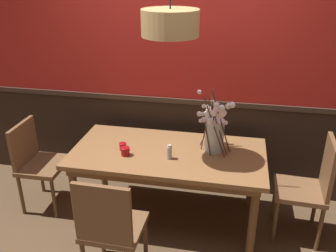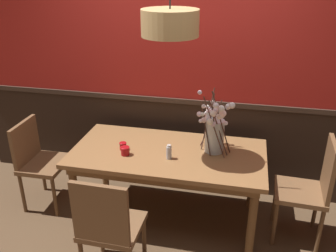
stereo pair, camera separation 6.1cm
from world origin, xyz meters
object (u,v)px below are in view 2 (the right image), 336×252
at_px(chair_near_side_left, 108,225).
at_px(vase_with_blossoms, 214,132).
at_px(pendant_lamp, 170,23).
at_px(dining_table, 168,159).
at_px(chair_head_east_end, 311,186).
at_px(chair_far_side_right, 211,134).
at_px(condiment_bottle, 169,152).
at_px(candle_holder_nearer_edge, 125,151).
at_px(chair_head_west_end, 38,158).
at_px(chair_far_side_left, 160,129).
at_px(candle_holder_nearer_center, 123,146).

bearing_deg(chair_near_side_left, vase_with_blossoms, 54.02).
bearing_deg(pendant_lamp, dining_table, 114.42).
distance_m(dining_table, chair_near_side_left, 0.89).
relative_size(chair_head_east_end, vase_with_blossoms, 1.58).
relative_size(chair_far_side_right, condiment_bottle, 7.16).
bearing_deg(candle_holder_nearer_edge, chair_head_west_end, 172.80).
relative_size(dining_table, pendant_lamp, 1.59).
xyz_separation_m(dining_table, candle_holder_nearer_edge, (-0.36, -0.14, 0.12)).
bearing_deg(vase_with_blossoms, chair_head_east_end, -6.20).
distance_m(chair_far_side_right, condiment_bottle, 1.06).
bearing_deg(pendant_lamp, condiment_bottle, -84.44).
xyz_separation_m(chair_head_east_end, condiment_bottle, (-1.22, -0.12, 0.25)).
bearing_deg(candle_holder_nearer_edge, pendant_lamp, 11.11).
bearing_deg(vase_with_blossoms, pendant_lamp, -157.89).
bearing_deg(chair_near_side_left, condiment_bottle, 66.84).
relative_size(chair_head_east_end, chair_far_side_left, 1.03).
bearing_deg(vase_with_blossoms, chair_far_side_right, 97.05).
distance_m(chair_head_west_end, vase_with_blossoms, 1.78).
bearing_deg(candle_holder_nearer_center, chair_near_side_left, -79.85).
xyz_separation_m(chair_far_side_right, condiment_bottle, (-0.27, -1.00, 0.26)).
bearing_deg(condiment_bottle, chair_head_east_end, 5.51).
distance_m(dining_table, vase_with_blossoms, 0.50).
distance_m(dining_table, condiment_bottle, 0.20).
relative_size(chair_near_side_left, pendant_lamp, 0.86).
xyz_separation_m(dining_table, chair_near_side_left, (-0.27, -0.84, -0.13)).
bearing_deg(chair_far_side_right, candle_holder_nearer_edge, -123.11).
bearing_deg(pendant_lamp, chair_near_side_left, -111.16).
bearing_deg(condiment_bottle, candle_holder_nearer_edge, -177.63).
xyz_separation_m(chair_far_side_right, pendant_lamp, (-0.27, -0.94, 1.34)).
bearing_deg(chair_head_west_end, chair_far_side_left, 40.68).
distance_m(chair_head_east_end, vase_with_blossoms, 0.94).
bearing_deg(chair_near_side_left, chair_head_east_end, 28.54).
relative_size(chair_head_west_end, candle_holder_nearer_center, 12.70).
bearing_deg(condiment_bottle, pendant_lamp, 95.56).
bearing_deg(dining_table, chair_far_side_right, 70.76).
bearing_deg(chair_far_side_left, chair_near_side_left, -89.33).
distance_m(dining_table, candle_holder_nearer_center, 0.43).
xyz_separation_m(chair_far_side_left, candle_holder_nearer_center, (-0.12, -0.92, 0.23)).
height_order(chair_near_side_left, condiment_bottle, chair_near_side_left).
bearing_deg(vase_with_blossoms, chair_near_side_left, -125.98).
bearing_deg(candle_holder_nearer_edge, dining_table, 21.83).
distance_m(chair_head_east_end, condiment_bottle, 1.25).
height_order(chair_far_side_right, chair_near_side_left, chair_far_side_right).
bearing_deg(dining_table, chair_near_side_left, -107.74).
bearing_deg(chair_head_east_end, chair_far_side_right, 137.26).
distance_m(chair_far_side_right, chair_near_side_left, 1.80).
bearing_deg(chair_head_west_end, vase_with_blossoms, 3.47).
xyz_separation_m(vase_with_blossoms, candle_holder_nearer_center, (-0.81, -0.14, -0.16)).
bearing_deg(dining_table, chair_far_side_left, 108.32).
bearing_deg(candle_holder_nearer_center, vase_with_blossoms, 9.50).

